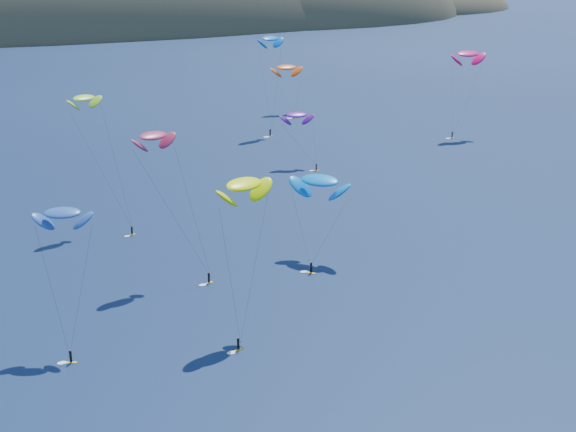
# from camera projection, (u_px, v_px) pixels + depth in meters

# --- Properties ---
(island) EXTENTS (730.00, 300.00, 210.00)m
(island) POSITION_uv_depth(u_px,v_px,m) (63.00, 36.00, 565.90)
(island) COLOR #3D3526
(island) RESTS_ON ground
(kitesurfer_2) EXTENTS (9.62, 10.97, 22.54)m
(kitesurfer_2) POSITION_uv_depth(u_px,v_px,m) (244.00, 184.00, 104.87)
(kitesurfer_2) COLOR yellow
(kitesurfer_2) RESTS_ON ground
(kitesurfer_3) EXTENTS (9.56, 12.09, 25.75)m
(kitesurfer_3) POSITION_uv_depth(u_px,v_px,m) (84.00, 98.00, 143.43)
(kitesurfer_3) COLOR yellow
(kitesurfer_3) RESTS_ON ground
(kitesurfer_4) EXTENTS (9.62, 9.66, 28.31)m
(kitesurfer_4) POSITION_uv_depth(u_px,v_px,m) (270.00, 39.00, 218.01)
(kitesurfer_4) COLOR yellow
(kitesurfer_4) RESTS_ON ground
(kitesurfer_5) EXTENTS (10.59, 13.58, 15.84)m
(kitesurfer_5) POSITION_uv_depth(u_px,v_px,m) (320.00, 180.00, 132.32)
(kitesurfer_5) COLOR yellow
(kitesurfer_5) RESTS_ON ground
(kitesurfer_6) EXTENTS (8.36, 9.40, 14.34)m
(kitesurfer_6) POSITION_uv_depth(u_px,v_px,m) (297.00, 115.00, 187.91)
(kitesurfer_6) COLOR yellow
(kitesurfer_6) RESTS_ON ground
(kitesurfer_8) EXTENTS (11.38, 5.67, 25.03)m
(kitesurfer_8) POSITION_uv_depth(u_px,v_px,m) (468.00, 54.00, 216.05)
(kitesurfer_8) COLOR yellow
(kitesurfer_8) RESTS_ON ground
(kitesurfer_9) EXTENTS (10.63, 10.30, 24.51)m
(kitesurfer_9) POSITION_uv_depth(u_px,v_px,m) (153.00, 136.00, 121.18)
(kitesurfer_9) COLOR yellow
(kitesurfer_9) RESTS_ON ground
(kitesurfer_10) EXTENTS (7.88, 9.82, 19.68)m
(kitesurfer_10) POSITION_uv_depth(u_px,v_px,m) (62.00, 213.00, 101.31)
(kitesurfer_10) COLOR yellow
(kitesurfer_10) RESTS_ON ground
(kitesurfer_11) EXTENTS (10.13, 12.81, 16.77)m
(kitesurfer_11) POSITION_uv_depth(u_px,v_px,m) (286.00, 67.00, 248.78)
(kitesurfer_11) COLOR yellow
(kitesurfer_11) RESTS_ON ground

